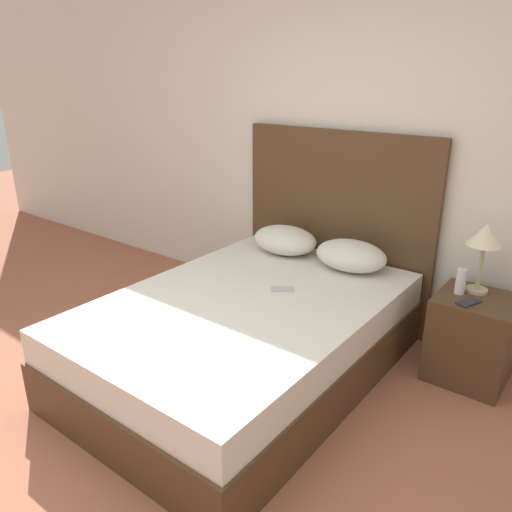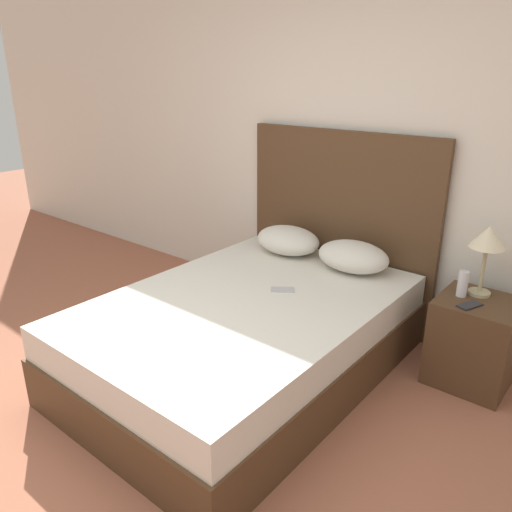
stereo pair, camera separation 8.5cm
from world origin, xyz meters
name	(u,v)px [view 1 (the left image)]	position (x,y,z in m)	size (l,w,h in m)	color
ground_plane	(109,482)	(0.00, 0.00, 0.00)	(16.00, 16.00, 0.00)	#9E5B42
wall_back	(353,141)	(0.00, 2.29, 1.35)	(10.00, 0.06, 2.70)	silver
bed	(246,336)	(-0.07, 1.12, 0.25)	(1.48, 2.14, 0.51)	#4C331E
headboard	(335,226)	(-0.07, 2.22, 0.71)	(1.55, 0.05, 1.43)	#4C331E
pillow_left	(285,240)	(-0.34, 1.96, 0.61)	(0.51, 0.38, 0.20)	silver
pillow_right	(351,255)	(0.21, 1.96, 0.61)	(0.51, 0.38, 0.20)	silver
phone_on_bed	(282,289)	(0.04, 1.37, 0.52)	(0.16, 0.15, 0.01)	#B7B7BC
nightstand	(472,338)	(1.08, 1.93, 0.27)	(0.46, 0.45, 0.55)	#4C331E
table_lamp	(485,238)	(1.04, 2.02, 0.89)	(0.21, 0.21, 0.44)	tan
phone_on_nightstand	(468,302)	(1.05, 1.82, 0.55)	(0.12, 0.17, 0.01)	#232328
toiletry_bottle	(461,281)	(0.97, 1.93, 0.63)	(0.06, 0.06, 0.16)	silver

